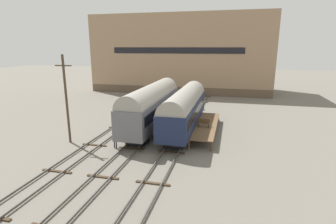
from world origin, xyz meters
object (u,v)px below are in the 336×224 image
train_car_grey (152,104)px  utility_pole (66,98)px  train_car_navy (185,107)px  bench (204,122)px  person_worker (115,137)px

train_car_grey → utility_pole: bearing=-136.4°
train_car_navy → utility_pole: (-10.98, -6.74, 1.84)m
train_car_grey → bench: train_car_grey is taller
person_worker → utility_pole: size_ratio=0.21×
train_car_navy → train_car_grey: bearing=-178.5°
train_car_navy → utility_pole: bearing=-148.5°
train_car_navy → person_worker: (-5.65, -7.14, -1.72)m
bench → utility_pole: size_ratio=0.15×
bench → utility_pole: 14.86m
bench → utility_pole: utility_pole is taller
train_car_navy → person_worker: 9.27m
train_car_grey → person_worker: bearing=-103.0°
utility_pole → person_worker: bearing=-4.3°
train_car_grey → person_worker: train_car_grey is taller
train_car_navy → utility_pole: utility_pole is taller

